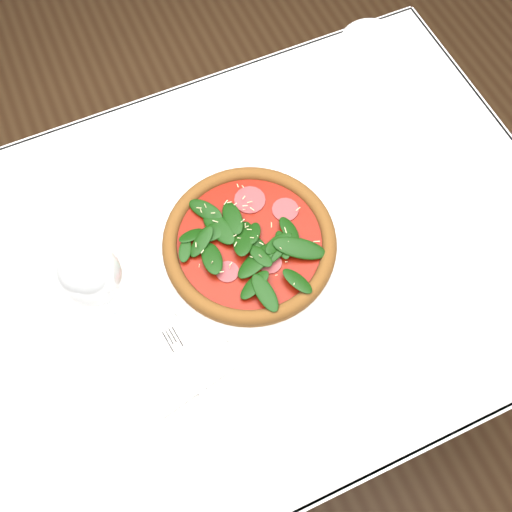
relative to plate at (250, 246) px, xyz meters
name	(u,v)px	position (x,y,z in m)	size (l,w,h in m)	color
ground	(240,367)	(-0.05, -0.01, -0.76)	(6.00, 6.00, 0.00)	brown
dining_table	(231,286)	(-0.05, -0.01, -0.11)	(1.21, 0.81, 0.75)	white
plate	(250,246)	(0.00, 0.00, 0.00)	(0.35, 0.35, 0.01)	white
pizza	(249,241)	(0.00, 0.00, 0.02)	(0.33, 0.33, 0.04)	#9A6225
wine_glass	(90,276)	(-0.25, -0.02, 0.15)	(0.09, 0.09, 0.22)	silver
napkin	(192,373)	(-0.17, -0.16, 0.00)	(0.14, 0.07, 0.01)	white
fork	(184,359)	(-0.18, -0.14, 0.01)	(0.03, 0.14, 0.00)	silver
saucer_far	(373,43)	(0.42, 0.33, 0.00)	(0.13, 0.13, 0.01)	white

